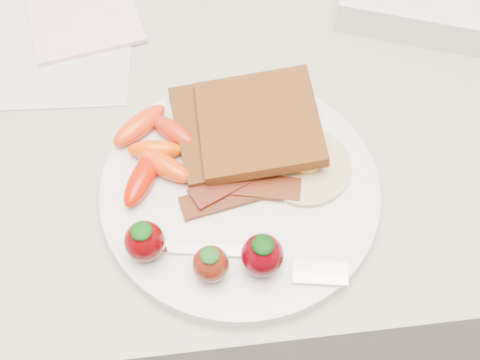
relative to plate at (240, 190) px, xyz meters
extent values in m
cube|color=gray|center=(0.03, 0.15, -0.46)|extent=(2.00, 0.60, 0.90)
cylinder|color=white|center=(0.00, 0.00, 0.00)|extent=(0.27, 0.27, 0.02)
cube|color=black|center=(0.00, 0.06, 0.02)|extent=(0.13, 0.13, 0.01)
cube|color=#391408|center=(0.03, 0.06, 0.03)|extent=(0.12, 0.12, 0.03)
cylinder|color=beige|center=(0.06, 0.01, 0.01)|extent=(0.11, 0.11, 0.01)
ellipsoid|color=yellow|center=(0.07, 0.02, 0.02)|extent=(0.04, 0.04, 0.02)
cube|color=black|center=(-0.01, -0.01, 0.01)|extent=(0.10, 0.04, 0.00)
cube|color=#4C0F09|center=(0.01, 0.00, 0.01)|extent=(0.10, 0.05, 0.00)
cube|color=#331107|center=(0.00, 0.01, 0.02)|extent=(0.10, 0.07, 0.00)
ellipsoid|color=#E54F00|center=(-0.08, 0.04, 0.02)|extent=(0.06, 0.02, 0.02)
ellipsoid|color=#E03E09|center=(-0.07, 0.02, 0.02)|extent=(0.06, 0.06, 0.02)
ellipsoid|color=#BB1600|center=(-0.09, 0.01, 0.02)|extent=(0.05, 0.07, 0.02)
ellipsoid|color=red|center=(-0.06, 0.06, 0.02)|extent=(0.05, 0.05, 0.02)
ellipsoid|color=red|center=(-0.09, 0.08, 0.02)|extent=(0.07, 0.06, 0.02)
ellipsoid|color=#580103|center=(-0.09, -0.06, 0.03)|extent=(0.04, 0.04, 0.04)
ellipsoid|color=#084108|center=(-0.09, -0.06, 0.05)|extent=(0.02, 0.02, 0.01)
ellipsoid|color=#60190B|center=(-0.04, -0.09, 0.03)|extent=(0.03, 0.03, 0.04)
ellipsoid|color=#184C14|center=(-0.04, -0.09, 0.05)|extent=(0.02, 0.02, 0.01)
ellipsoid|color=#550008|center=(0.01, -0.08, 0.03)|extent=(0.04, 0.04, 0.04)
ellipsoid|color=#053107|center=(0.01, -0.08, 0.05)|extent=(0.02, 0.02, 0.01)
cube|color=white|center=(-0.03, -0.07, 0.01)|extent=(0.12, 0.03, 0.00)
cube|color=silver|center=(0.06, -0.10, 0.01)|extent=(0.05, 0.03, 0.00)
cube|color=silver|center=(-0.19, 0.25, -0.01)|extent=(0.19, 0.24, 0.00)
cube|color=#FBC1D2|center=(-0.16, 0.29, 0.00)|extent=(0.16, 0.20, 0.01)
camera|label=1|loc=(-0.03, -0.29, 0.51)|focal=45.00mm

